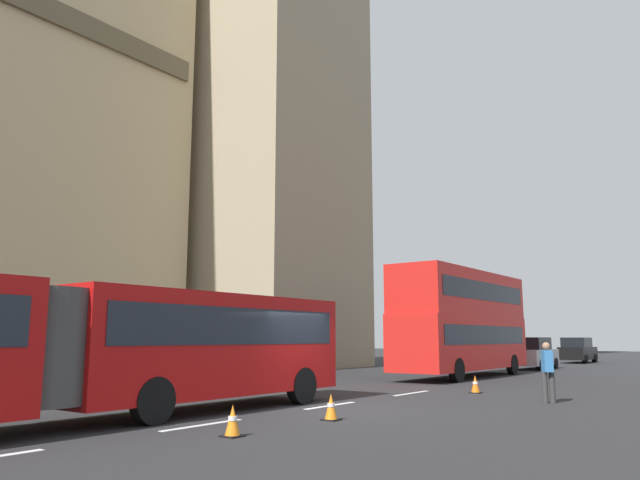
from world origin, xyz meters
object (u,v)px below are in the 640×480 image
sedan_trailing (578,350)px  traffic_cone_middle (331,407)px  traffic_cone_east (475,384)px  traffic_cone_west (233,421)px  sedan_lead (533,353)px  double_decker_bus (462,319)px  pedestrian_near_cones (548,370)px  articulated_bus (34,341)px

sedan_trailing → traffic_cone_middle: (-36.64, -3.67, -0.63)m
sedan_trailing → traffic_cone_east: sedan_trailing is taller
traffic_cone_west → traffic_cone_middle: size_ratio=1.00×
traffic_cone_west → sedan_lead: bearing=6.6°
traffic_cone_middle → double_decker_bus: bearing=13.1°
pedestrian_near_cones → traffic_cone_middle: bearing=156.6°
double_decker_bus → sedan_trailing: size_ratio=2.38×
articulated_bus → double_decker_bus: double_decker_bus is taller
double_decker_bus → traffic_cone_east: bearing=-154.2°
sedan_lead → articulated_bus: bearing=179.5°
articulated_bus → sedan_lead: bearing=-0.5°
sedan_lead → sedan_trailing: (11.36, 0.25, 0.00)m
double_decker_bus → sedan_lead: bearing=-1.7°
traffic_cone_middle → pedestrian_near_cones: 7.20m
articulated_bus → pedestrian_near_cones: bearing=-29.6°
sedan_trailing → traffic_cone_east: (-28.31, -3.63, -0.63)m
traffic_cone_east → articulated_bus: bearing=164.6°
pedestrian_near_cones → sedan_trailing: bearing=12.2°
traffic_cone_middle → pedestrian_near_cones: pedestrian_near_cones is taller
articulated_bus → double_decker_bus: 20.86m
traffic_cone_west → articulated_bus: bearing=119.5°
double_decker_bus → traffic_cone_middle: size_ratio=18.03×
sedan_lead → traffic_cone_east: size_ratio=7.59×
traffic_cone_middle → traffic_cone_west: bearing=177.1°
sedan_lead → pedestrian_near_cones: size_ratio=2.60×
articulated_bus → traffic_cone_east: bearing=-15.4°
sedan_lead → sedan_trailing: size_ratio=1.00×
sedan_trailing → traffic_cone_west: bearing=-174.9°
sedan_lead → traffic_cone_east: bearing=-168.7°
sedan_lead → traffic_cone_east: 17.30m
articulated_bus → sedan_lead: size_ratio=3.92×
traffic_cone_west → traffic_cone_east: size_ratio=1.00×
traffic_cone_west → pedestrian_near_cones: 10.00m
double_decker_bus → traffic_cone_east: (-7.57, -3.65, -2.43)m
traffic_cone_west → traffic_cone_middle: same height
traffic_cone_east → traffic_cone_west: bearing=179.5°
double_decker_bus → sedan_lead: size_ratio=2.38×
traffic_cone_west → traffic_cone_east: 11.27m
sedan_trailing → traffic_cone_west: 39.74m
sedan_lead → traffic_cone_west: 28.41m
articulated_bus → pedestrian_near_cones: 13.28m
traffic_cone_east → traffic_cone_middle: bearing=-179.7°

